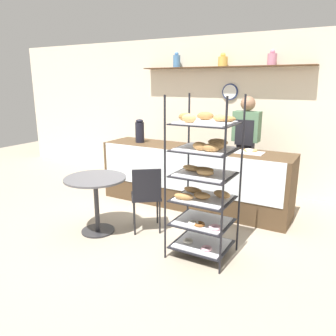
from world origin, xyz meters
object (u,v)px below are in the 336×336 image
Objects in this scene: cafe_chair at (146,193)px; coffee_carafe at (140,131)px; donut_tray_counter at (248,151)px; person_worker at (245,145)px; pastry_rack at (204,179)px; cafe_table at (96,191)px.

cafe_chair is 2.27× the size of coffee_carafe.
donut_tray_counter is (0.95, 1.20, 0.42)m from cafe_chair.
pastry_rack is at bearing -86.56° from person_worker.
cafe_table is 2.18m from donut_tray_counter.
donut_tray_counter is (1.80, 0.08, -0.17)m from coffee_carafe.
cafe_chair is at bearing -113.35° from person_worker.
donut_tray_counter is at bearing 45.09° from cafe_table.
cafe_chair is at bearing 167.74° from pastry_rack.
person_worker is 1.72m from coffee_carafe.
cafe_table is 2.04× the size of coffee_carafe.
pastry_rack is 1.05× the size of person_worker.
cafe_table is at bearing -78.79° from coffee_carafe.
cafe_chair is at bearing -128.29° from donut_tray_counter.
person_worker is at bearing 57.38° from cafe_table.
cafe_table is 1.71× the size of donut_tray_counter.
pastry_rack is 2.05× the size of cafe_chair.
pastry_rack is at bearing -37.32° from coffee_carafe.
coffee_carafe is at bearing -89.58° from cafe_chair.
cafe_chair is 1.52m from coffee_carafe.
person_worker is at bearing 93.44° from pastry_rack.
donut_tray_counter is at bearing 2.64° from coffee_carafe.
cafe_chair is at bearing 29.26° from cafe_table.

